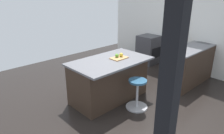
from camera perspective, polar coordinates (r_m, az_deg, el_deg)
ground_plane at (r=4.77m, az=1.82°, el=-7.85°), size 6.87×6.87×0.00m
interior_partition_left at (r=6.41m, az=19.31°, el=12.51°), size 0.15×5.24×2.98m
sink_cabinet at (r=6.02m, az=22.51°, el=1.57°), size 2.58×0.60×1.21m
oven_range at (r=6.80m, az=9.97°, el=4.77°), size 0.60×0.61×0.90m
kitchen_island at (r=4.47m, az=-0.86°, el=-3.39°), size 1.68×1.01×0.90m
stool_by_window at (r=4.22m, az=6.92°, el=-7.62°), size 0.44×0.44×0.62m
cutting_board at (r=4.39m, az=1.97°, el=2.50°), size 0.36×0.24×0.02m
apple_yellow at (r=4.43m, az=2.54°, el=3.38°), size 0.09×0.09×0.09m
apple_green at (r=4.38m, az=1.36°, el=3.18°), size 0.08×0.08×0.08m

